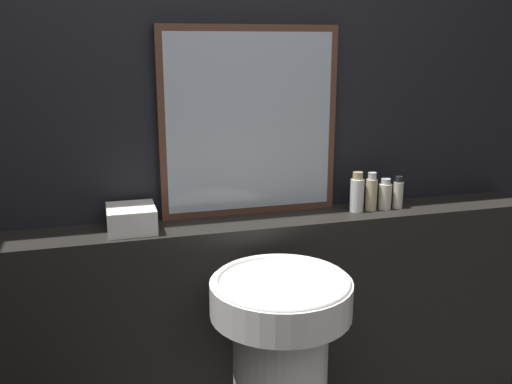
% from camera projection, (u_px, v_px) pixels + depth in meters
% --- Properties ---
extents(wall_back, '(8.00, 0.06, 2.50)m').
position_uv_depth(wall_back, '(213.00, 125.00, 2.12)').
color(wall_back, black).
rests_on(wall_back, ground_plane).
extents(vanity_counter, '(2.54, 0.22, 0.91)m').
position_uv_depth(vanity_counter, '(224.00, 335.00, 2.19)').
color(vanity_counter, black).
rests_on(vanity_counter, ground_plane).
extents(pedestal_sink, '(0.44, 0.44, 0.85)m').
position_uv_depth(pedestal_sink, '(280.00, 382.00, 1.84)').
color(pedestal_sink, white).
rests_on(pedestal_sink, ground_plane).
extents(mirror, '(0.67, 0.03, 0.70)m').
position_uv_depth(mirror, '(250.00, 122.00, 2.11)').
color(mirror, '#563323').
rests_on(mirror, vanity_counter).
extents(towel_stack, '(0.16, 0.17, 0.09)m').
position_uv_depth(towel_stack, '(131.00, 219.00, 1.98)').
color(towel_stack, silver).
rests_on(towel_stack, vanity_counter).
extents(shampoo_bottle, '(0.05, 0.05, 0.16)m').
position_uv_depth(shampoo_bottle, '(357.00, 193.00, 2.20)').
color(shampoo_bottle, white).
rests_on(shampoo_bottle, vanity_counter).
extents(conditioner_bottle, '(0.04, 0.04, 0.15)m').
position_uv_depth(conditioner_bottle, '(371.00, 193.00, 2.22)').
color(conditioner_bottle, '#C6B284').
rests_on(conditioner_bottle, vanity_counter).
extents(lotion_bottle, '(0.05, 0.05, 0.12)m').
position_uv_depth(lotion_bottle, '(385.00, 195.00, 2.24)').
color(lotion_bottle, beige).
rests_on(lotion_bottle, vanity_counter).
extents(body_wash_bottle, '(0.04, 0.04, 0.13)m').
position_uv_depth(body_wash_bottle, '(398.00, 193.00, 2.25)').
color(body_wash_bottle, beige).
rests_on(body_wash_bottle, vanity_counter).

